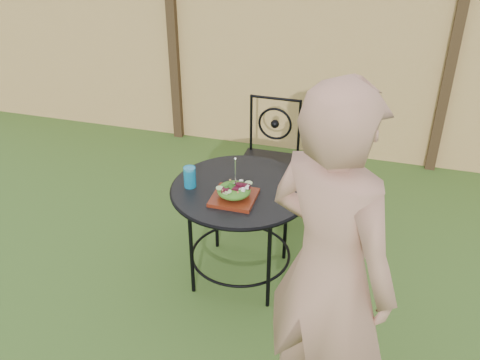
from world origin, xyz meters
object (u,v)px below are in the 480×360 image
(salad_plate, at_px, (234,197))
(diner, at_px, (329,273))
(patio_table, at_px, (241,205))
(patio_chair, at_px, (270,156))

(salad_plate, bearing_deg, diner, -49.42)
(patio_table, bearing_deg, patio_chair, 90.54)
(patio_chair, xyz_separation_m, diner, (0.69, -1.83, 0.44))
(patio_table, bearing_deg, salad_plate, -90.60)
(diner, height_order, salad_plate, diner)
(diner, distance_m, salad_plate, 1.08)
(diner, bearing_deg, patio_table, -22.77)
(patio_table, distance_m, diner, 1.22)
(patio_chair, bearing_deg, salad_plate, -89.62)
(salad_plate, bearing_deg, patio_chair, 90.38)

